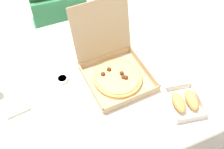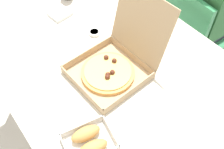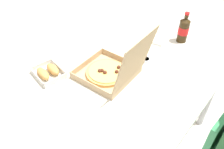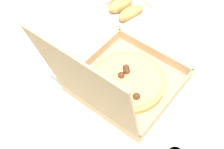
% 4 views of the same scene
% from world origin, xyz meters
% --- Properties ---
extents(ground_plane, '(10.00, 10.00, 0.00)m').
position_xyz_m(ground_plane, '(0.00, 0.00, 0.00)').
color(ground_plane, beige).
extents(dining_table, '(1.46, 1.02, 0.74)m').
position_xyz_m(dining_table, '(0.00, 0.00, 0.68)').
color(dining_table, silver).
rests_on(dining_table, ground_plane).
extents(chair, '(0.43, 0.43, 0.83)m').
position_xyz_m(chair, '(-0.10, 0.75, 0.48)').
color(chair, '#338451').
rests_on(chair, ground_plane).
extents(diner_person, '(0.37, 0.42, 1.15)m').
position_xyz_m(diner_person, '(-0.09, 0.80, 0.69)').
color(diner_person, '#333847').
rests_on(diner_person, ground_plane).
extents(pizza_box_open, '(0.34, 0.41, 0.35)m').
position_xyz_m(pizza_box_open, '(0.01, -0.02, 0.79)').
color(pizza_box_open, tan).
rests_on(pizza_box_open, dining_table).
extents(bread_side_box, '(0.18, 0.21, 0.06)m').
position_xyz_m(bread_side_box, '(0.24, -0.32, 0.77)').
color(bread_side_box, white).
rests_on(bread_side_box, dining_table).
extents(napkin_pile, '(0.12, 0.12, 0.02)m').
position_xyz_m(napkin_pile, '(-0.51, -0.01, 0.75)').
color(napkin_pile, white).
rests_on(napkin_pile, dining_table).
extents(dipping_sauce_cup, '(0.06, 0.06, 0.02)m').
position_xyz_m(dipping_sauce_cup, '(-0.26, 0.05, 0.75)').
color(dipping_sauce_cup, white).
rests_on(dipping_sauce_cup, dining_table).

